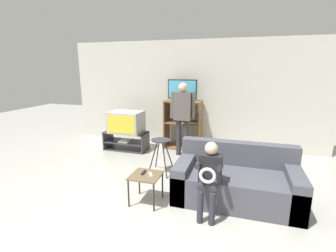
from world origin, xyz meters
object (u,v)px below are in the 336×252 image
object	(u,v)px
media_shelf	(183,124)
television_main	(126,122)
tv_stand	(126,141)
snack_table	(146,178)
television_flat	(182,91)
person_standing_adult	(183,112)
couch	(236,181)
person_seated_child	(209,173)
folding_stool	(161,146)
remote_control_black	(144,172)
remote_control_white	(151,175)

from	to	relation	value
media_shelf	television_main	bearing A→B (deg)	-156.37
tv_stand	snack_table	xyz separation A→B (m)	(1.36, -2.09, 0.16)
snack_table	television_main	bearing A→B (deg)	122.64
television_flat	person_standing_adult	xyz separation A→B (m)	(0.14, -0.51, -0.42)
tv_stand	television_main	world-z (taller)	television_main
television_main	couch	bearing A→B (deg)	-31.63
snack_table	person_seated_child	distance (m)	0.94
tv_stand	couch	world-z (taller)	couch
tv_stand	media_shelf	xyz separation A→B (m)	(1.28, 0.54, 0.38)
folding_stool	remote_control_black	xyz separation A→B (m)	(0.07, -1.00, -0.09)
remote_control_black	remote_control_white	distance (m)	0.13
media_shelf	remote_control_black	size ratio (longest dim) A/B	8.20
remote_control_white	couch	bearing A→B (deg)	-8.70
remote_control_white	couch	xyz separation A→B (m)	(1.18, 0.48, -0.16)
media_shelf	television_flat	world-z (taller)	television_flat
television_flat	person_seated_child	bearing A→B (deg)	-68.89
media_shelf	person_standing_adult	world-z (taller)	person_standing_adult
folding_stool	television_flat	bearing A→B (deg)	89.43
television_main	person_standing_adult	bearing A→B (deg)	0.93
media_shelf	remote_control_black	xyz separation A→B (m)	(0.03, -2.58, -0.16)
person_standing_adult	television_flat	bearing A→B (deg)	105.11
media_shelf	folding_stool	size ratio (longest dim) A/B	1.79
television_main	person_standing_adult	xyz separation A→B (m)	(1.36, 0.02, 0.30)
snack_table	remote_control_black	distance (m)	0.10
television_flat	person_seated_child	xyz separation A→B (m)	(1.02, -2.65, -0.82)
remote_control_black	remote_control_white	bearing A→B (deg)	-21.51
person_standing_adult	person_seated_child	distance (m)	2.35
folding_stool	remote_control_black	distance (m)	1.01
folding_stool	couch	bearing A→B (deg)	-22.19
person_seated_child	remote_control_white	bearing A→B (deg)	176.92
snack_table	remote_control_black	xyz separation A→B (m)	(-0.05, 0.05, 0.07)
remote_control_white	tv_stand	bearing A→B (deg)	93.58
television_flat	tv_stand	bearing A→B (deg)	-157.43
television_flat	folding_stool	world-z (taller)	television_flat
person_seated_child	snack_table	bearing A→B (deg)	177.47
tv_stand	television_flat	world-z (taller)	television_flat
television_main	television_flat	world-z (taller)	television_flat
folding_stool	person_standing_adult	xyz separation A→B (m)	(0.15, 1.05, 0.46)
folding_stool	snack_table	xyz separation A→B (m)	(0.12, -1.05, -0.16)
remote_control_white	person_standing_adult	distance (m)	2.17
person_standing_adult	remote_control_black	bearing A→B (deg)	-92.31
media_shelf	person_standing_adult	bearing A→B (deg)	-77.94
tv_stand	folding_stool	size ratio (longest dim) A/B	1.56
television_flat	folding_stool	xyz separation A→B (m)	(-0.02, -1.56, -0.88)
tv_stand	person_standing_adult	xyz separation A→B (m)	(1.39, 0.01, 0.78)
remote_control_white	person_seated_child	size ratio (longest dim) A/B	0.14
couch	person_seated_child	distance (m)	0.70
snack_table	remote_control_white	xyz separation A→B (m)	(0.07, 0.01, 0.07)
person_standing_adult	person_seated_child	size ratio (longest dim) A/B	1.63
tv_stand	couch	distance (m)	3.07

